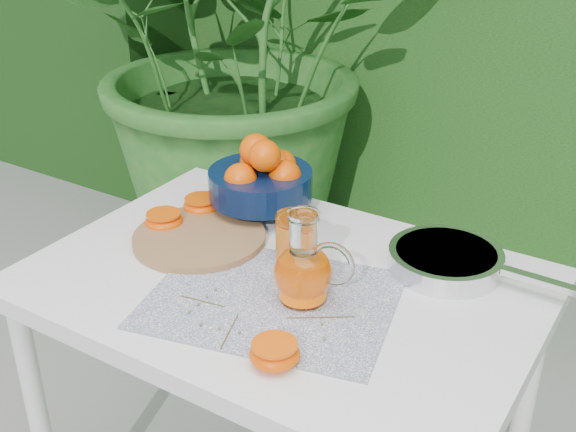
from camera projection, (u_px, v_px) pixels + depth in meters
The scene contains 10 objects.
potted_plant_left at pixel (246, 40), 2.79m from camera, with size 1.71×1.71×1.71m, color #226322.
white_table at pixel (283, 311), 1.48m from camera, with size 1.00×0.70×0.75m.
placemat at pixel (272, 299), 1.37m from camera, with size 0.46×0.36×0.00m, color #0E1E4E.
cutting_board at pixel (199, 238), 1.57m from camera, with size 0.29×0.29×0.02m, color #8B603E.
fruit_bowl at pixel (262, 178), 1.67m from camera, with size 0.30×0.30×0.19m.
juice_pitcher at pixel (304, 270), 1.34m from camera, with size 0.16×0.12×0.18m.
juice_tumbler at pixel (294, 240), 1.47m from camera, with size 0.10×0.10×0.11m.
saute_pan at pixel (447, 259), 1.46m from camera, with size 0.41×0.24×0.04m.
orange_halves at pixel (207, 250), 1.50m from camera, with size 0.58×0.49×0.04m.
thyme_sprigs at pixel (253, 316), 1.31m from camera, with size 0.31×0.23×0.01m.
Camera 1 is at (0.62, -1.10, 1.51)m, focal length 45.00 mm.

